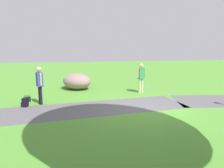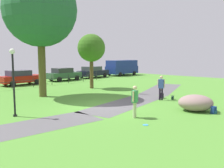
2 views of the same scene
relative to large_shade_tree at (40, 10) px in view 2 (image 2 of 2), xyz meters
name	(u,v)px [view 2 (image 2 of 2)]	position (x,y,z in m)	size (l,w,h in m)	color
ground_plane	(102,106)	(0.33, -5.98, -6.46)	(48.00, 48.00, 0.00)	#519132
footpath_segment_near	(15,130)	(-5.71, -6.55, -6.46)	(8.25, 3.45, 0.01)	#59575A
footpath_segment_mid	(128,103)	(2.22, -6.52, -6.46)	(8.26, 3.50, 0.01)	#59575A
footpath_segment_far	(163,89)	(9.96, -4.66, -6.46)	(8.35, 4.85, 0.01)	#59575A
large_shade_tree	(40,10)	(0.00, 0.00, 0.00)	(5.46, 5.46, 9.23)	brown
young_tree_near_path	(91,48)	(5.76, 0.58, -2.69)	(2.60, 2.60, 5.12)	brown
lamp_post	(13,75)	(-4.52, -4.31, -4.28)	(0.28, 0.28, 3.53)	black
lawn_boulder	(196,103)	(2.96, -10.87, -5.99)	(2.34, 2.47, 0.95)	gray
woman_with_handbag	(161,86)	(4.68, -7.59, -5.45)	(0.36, 0.49, 1.74)	black
man_near_boulder	(135,99)	(-0.58, -9.16, -5.51)	(0.50, 0.33, 1.65)	beige
handbag_on_grass	(173,98)	(5.38, -8.13, -6.32)	(0.34, 0.33, 0.31)	black
backpack_by_boulder	(214,110)	(2.96, -11.91, -6.27)	(0.32, 0.31, 0.40)	navy
spare_backpack_on_lawn	(161,96)	(5.31, -7.26, -6.27)	(0.31, 0.32, 0.40)	black
frisbee_on_grass	(145,125)	(-1.37, -10.36, -6.45)	(0.26, 0.26, 0.02)	#3B9CD8
park_fence	(12,83)	(0.33, 5.52, -5.84)	(22.05, 0.05, 1.05)	#232326
parked_hatchback_blue	(21,77)	(2.58, 8.02, -5.65)	(4.38, 2.03, 1.56)	#AA180F
parked_compact_green	(64,74)	(8.38, 8.22, -5.66)	(4.27, 1.95, 1.56)	#2F5337
parked_suv_orange	(93,72)	(13.42, 8.29, -5.65)	(4.58, 2.06, 1.56)	black
delivery_van	(122,67)	(19.13, 7.79, -5.20)	(5.25, 2.63, 2.30)	navy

